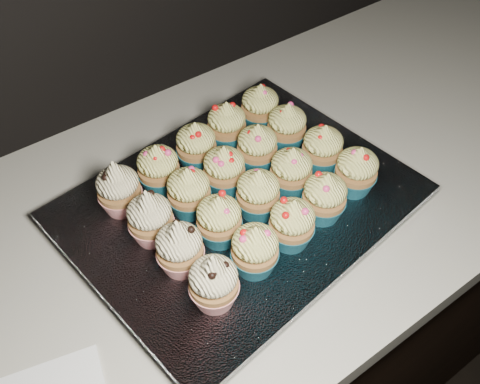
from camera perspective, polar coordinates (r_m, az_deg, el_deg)
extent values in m
cube|color=black|center=(1.27, 4.49, -11.94)|extent=(2.40, 0.60, 0.86)
cube|color=beige|center=(0.92, 6.12, 2.44)|extent=(2.44, 0.64, 0.04)
cube|color=black|center=(0.81, 0.00, -1.86)|extent=(0.48, 0.39, 0.02)
cube|color=silver|center=(0.80, 0.00, -1.06)|extent=(0.53, 0.43, 0.01)
cone|color=red|center=(0.68, -2.74, -10.69)|extent=(0.06, 0.06, 0.03)
ellipsoid|color=#FFEDB3|center=(0.65, -2.86, -8.92)|extent=(0.06, 0.06, 0.04)
cone|color=#FFEDB3|center=(0.62, -2.96, -7.51)|extent=(0.03, 0.03, 0.03)
cone|color=#185E71|center=(0.71, 1.56, -7.25)|extent=(0.06, 0.06, 0.03)
ellipsoid|color=#FFF880|center=(0.68, 1.62, -5.40)|extent=(0.06, 0.06, 0.04)
cone|color=#FFF880|center=(0.66, 1.66, -4.20)|extent=(0.03, 0.03, 0.02)
cone|color=#185E71|center=(0.73, 5.42, -4.47)|extent=(0.06, 0.06, 0.03)
ellipsoid|color=#FFF880|center=(0.71, 5.64, -2.58)|extent=(0.06, 0.06, 0.04)
cone|color=#FFF880|center=(0.69, 5.78, -1.36)|extent=(0.03, 0.03, 0.02)
cone|color=#185E71|center=(0.77, 8.79, -1.68)|extent=(0.06, 0.06, 0.03)
ellipsoid|color=#FFF880|center=(0.74, 9.12, 0.23)|extent=(0.06, 0.06, 0.04)
cone|color=#FFF880|center=(0.73, 9.34, 1.46)|extent=(0.03, 0.03, 0.02)
cone|color=#185E71|center=(0.81, 12.05, 1.11)|extent=(0.06, 0.06, 0.03)
ellipsoid|color=#FFF880|center=(0.79, 12.48, 3.01)|extent=(0.06, 0.06, 0.04)
cone|color=#FFF880|center=(0.77, 12.75, 4.22)|extent=(0.03, 0.03, 0.02)
cone|color=red|center=(0.71, -6.30, -7.10)|extent=(0.06, 0.06, 0.03)
ellipsoid|color=#FFEDB3|center=(0.68, -6.56, -5.25)|extent=(0.06, 0.06, 0.04)
cone|color=#FFEDB3|center=(0.66, -6.76, -3.78)|extent=(0.03, 0.03, 0.03)
cone|color=#185E71|center=(0.74, -2.20, -4.11)|extent=(0.06, 0.06, 0.03)
ellipsoid|color=#FFF880|center=(0.71, -2.29, -2.21)|extent=(0.06, 0.06, 0.04)
cone|color=#FFF880|center=(0.69, -2.34, -0.98)|extent=(0.03, 0.03, 0.02)
cone|color=#185E71|center=(0.77, 1.89, -1.32)|extent=(0.06, 0.06, 0.03)
ellipsoid|color=#FFF880|center=(0.74, 1.96, 0.61)|extent=(0.06, 0.06, 0.04)
cone|color=#FFF880|center=(0.72, 2.01, 1.86)|extent=(0.03, 0.03, 0.02)
cone|color=#185E71|center=(0.80, 5.36, 1.07)|extent=(0.06, 0.06, 0.03)
ellipsoid|color=#FFF880|center=(0.77, 5.55, 3.00)|extent=(0.06, 0.06, 0.04)
cone|color=#FFF880|center=(0.76, 5.68, 4.24)|extent=(0.03, 0.03, 0.02)
cone|color=#185E71|center=(0.84, 8.60, 3.47)|extent=(0.06, 0.06, 0.03)
ellipsoid|color=#FFF880|center=(0.81, 8.90, 5.39)|extent=(0.06, 0.06, 0.04)
cone|color=#FFF880|center=(0.80, 9.09, 6.61)|extent=(0.03, 0.03, 0.02)
cone|color=red|center=(0.75, -9.32, -3.95)|extent=(0.06, 0.06, 0.03)
ellipsoid|color=#FFEDB3|center=(0.72, -9.68, -2.06)|extent=(0.06, 0.06, 0.04)
cone|color=#FFEDB3|center=(0.70, -9.97, -0.57)|extent=(0.03, 0.03, 0.03)
cone|color=#185E71|center=(0.77, -5.35, -1.12)|extent=(0.06, 0.06, 0.03)
ellipsoid|color=#FFF880|center=(0.74, -5.55, 0.81)|extent=(0.06, 0.06, 0.04)
cone|color=#FFF880|center=(0.73, -5.68, 2.05)|extent=(0.03, 0.03, 0.02)
cone|color=#185E71|center=(0.80, -1.65, 1.22)|extent=(0.06, 0.06, 0.03)
ellipsoid|color=#FFF880|center=(0.77, -1.71, 3.16)|extent=(0.06, 0.06, 0.04)
cone|color=#FFF880|center=(0.75, -1.75, 4.41)|extent=(0.03, 0.03, 0.02)
cone|color=#185E71|center=(0.83, 1.80, 3.59)|extent=(0.06, 0.06, 0.03)
ellipsoid|color=#FFF880|center=(0.80, 1.87, 5.54)|extent=(0.06, 0.06, 0.04)
cone|color=#FFF880|center=(0.79, 1.91, 6.77)|extent=(0.03, 0.03, 0.02)
cone|color=#185E71|center=(0.87, 4.91, 5.80)|extent=(0.06, 0.06, 0.03)
ellipsoid|color=#FFF880|center=(0.84, 5.07, 7.72)|extent=(0.06, 0.06, 0.04)
cone|color=#FFF880|center=(0.83, 5.18, 8.93)|extent=(0.03, 0.03, 0.02)
cone|color=red|center=(0.79, -12.51, -0.88)|extent=(0.06, 0.06, 0.03)
ellipsoid|color=#FFEDB3|center=(0.76, -12.97, 1.01)|extent=(0.06, 0.06, 0.04)
cone|color=#FFEDB3|center=(0.74, -13.33, 2.49)|extent=(0.03, 0.03, 0.03)
cone|color=#185E71|center=(0.81, -8.50, 1.35)|extent=(0.06, 0.06, 0.03)
ellipsoid|color=#FFF880|center=(0.78, -8.81, 3.28)|extent=(0.06, 0.06, 0.04)
cone|color=#FFF880|center=(0.77, -9.01, 4.50)|extent=(0.03, 0.03, 0.02)
cone|color=#185E71|center=(0.84, -4.58, 3.78)|extent=(0.06, 0.06, 0.03)
ellipsoid|color=#FFF880|center=(0.81, -4.74, 5.71)|extent=(0.06, 0.06, 0.04)
cone|color=#FFF880|center=(0.80, -4.85, 6.94)|extent=(0.03, 0.03, 0.02)
cone|color=#185E71|center=(0.87, -1.39, 5.98)|extent=(0.06, 0.06, 0.03)
ellipsoid|color=#FFF880|center=(0.84, -1.44, 7.91)|extent=(0.06, 0.06, 0.04)
cone|color=#FFF880|center=(0.83, -1.47, 9.13)|extent=(0.03, 0.03, 0.02)
cone|color=#185E71|center=(0.90, 2.10, 7.88)|extent=(0.06, 0.06, 0.03)
ellipsoid|color=#FFF880|center=(0.88, 2.17, 9.78)|extent=(0.06, 0.06, 0.04)
cone|color=#FFF880|center=(0.87, 2.21, 10.99)|extent=(0.03, 0.03, 0.02)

